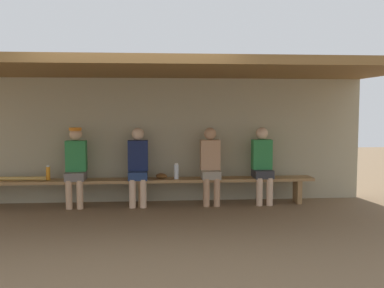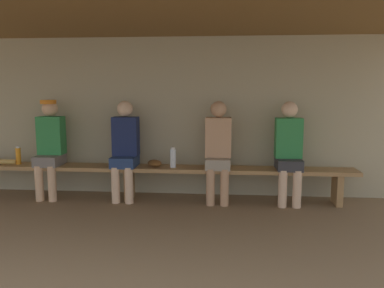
{
  "view_description": "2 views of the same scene",
  "coord_description": "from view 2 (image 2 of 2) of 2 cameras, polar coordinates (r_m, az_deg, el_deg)",
  "views": [
    {
      "loc": [
        0.27,
        -5.97,
        1.68
      ],
      "look_at": [
        0.85,
        1.17,
        1.09
      ],
      "focal_mm": 41.27,
      "sensor_mm": 36.0,
      "label": 1
    },
    {
      "loc": [
        1.29,
        -3.46,
        1.5
      ],
      "look_at": [
        0.88,
        1.21,
        0.82
      ],
      "focal_mm": 36.05,
      "sensor_mm": 36.0,
      "label": 2
    }
  ],
  "objects": [
    {
      "name": "player_in_red",
      "position": [
        5.6,
        -20.29,
        -0.02
      ],
      "size": [
        0.34,
        0.42,
        1.34
      ],
      "color": "slate",
      "rests_on": "ground"
    },
    {
      "name": "baseball_glove_dark_brown",
      "position": [
        5.2,
        -5.55,
        -2.84
      ],
      "size": [
        0.28,
        0.29,
        0.09
      ],
      "primitive_type": "ellipsoid",
      "rotation": [
        0.0,
        0.0,
        5.36
      ],
      "color": "brown",
      "rests_on": "bench"
    },
    {
      "name": "dugout_roof",
      "position": [
        4.42,
        -12.73,
        17.94
      ],
      "size": [
        8.0,
        2.8,
        0.12
      ],
      "primitive_type": "cube",
      "color": "brown",
      "rests_on": "back_wall"
    },
    {
      "name": "player_rightmost",
      "position": [
        5.13,
        14.13,
        -0.65
      ],
      "size": [
        0.34,
        0.42,
        1.34
      ],
      "color": "#333338",
      "rests_on": "ground"
    },
    {
      "name": "water_bottle_clear",
      "position": [
        5.83,
        -24.31,
        -1.58
      ],
      "size": [
        0.07,
        0.07,
        0.25
      ],
      "color": "orange",
      "rests_on": "bench"
    },
    {
      "name": "player_with_sunglasses",
      "position": [
        5.24,
        -9.9,
        -0.34
      ],
      "size": [
        0.34,
        0.42,
        1.34
      ],
      "color": "navy",
      "rests_on": "ground"
    },
    {
      "name": "water_bottle_green",
      "position": [
        5.11,
        -2.83,
        -2.06
      ],
      "size": [
        0.08,
        0.08,
        0.27
      ],
      "color": "silver",
      "rests_on": "bench"
    },
    {
      "name": "back_wall",
      "position": [
        5.62,
        -8.35,
        4.07
      ],
      "size": [
        8.0,
        0.2,
        2.2
      ],
      "primitive_type": "cube",
      "color": "tan",
      "rests_on": "ground"
    },
    {
      "name": "player_in_white",
      "position": [
        5.07,
        3.88,
        -0.53
      ],
      "size": [
        0.34,
        0.42,
        1.34
      ],
      "color": "gray",
      "rests_on": "ground"
    },
    {
      "name": "ground_plane",
      "position": [
        3.98,
        -14.8,
        -14.19
      ],
      "size": [
        24.0,
        24.0,
        0.0
      ],
      "primitive_type": "plane",
      "color": "brown"
    },
    {
      "name": "bench",
      "position": [
        5.29,
        -9.3,
        -4.02
      ],
      "size": [
        6.0,
        0.36,
        0.46
      ],
      "color": "#9E7547",
      "rests_on": "ground"
    }
  ]
}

